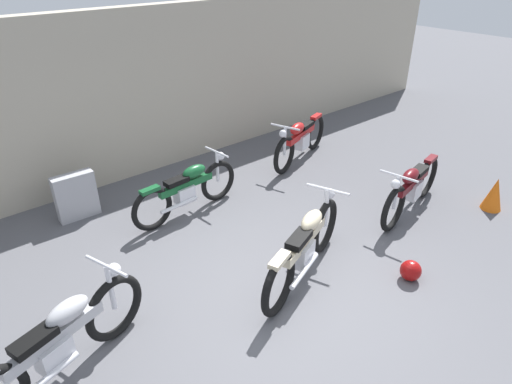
{
  "coord_description": "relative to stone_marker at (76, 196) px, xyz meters",
  "views": [
    {
      "loc": [
        -2.99,
        -2.83,
        3.79
      ],
      "look_at": [
        0.78,
        1.6,
        0.55
      ],
      "focal_mm": 31.24,
      "sensor_mm": 36.0,
      "label": 1
    }
  ],
  "objects": [
    {
      "name": "motorcycle_silver",
      "position": [
        -1.25,
        -2.88,
        0.09
      ],
      "size": [
        2.07,
        0.86,
        0.96
      ],
      "rotation": [
        0.0,
        0.0,
        0.3
      ],
      "color": "black",
      "rests_on": "ground_plane"
    },
    {
      "name": "ground_plane",
      "position": [
        1.23,
        -3.56,
        -0.37
      ],
      "size": [
        40.0,
        40.0,
        0.0
      ],
      "primitive_type": "plane",
      "color": "#56565B"
    },
    {
      "name": "stone_marker",
      "position": [
        0.0,
        0.0,
        0.0
      ],
      "size": [
        0.63,
        0.22,
        0.75
      ],
      "primitive_type": "cube",
      "rotation": [
        0.0,
        0.0,
        -0.04
      ],
      "color": "#9E9EA3",
      "rests_on": "ground_plane"
    },
    {
      "name": "traffic_cone",
      "position": [
        5.22,
        -4.12,
        -0.1
      ],
      "size": [
        0.32,
        0.32,
        0.55
      ],
      "primitive_type": "cone",
      "color": "orange",
      "rests_on": "ground_plane"
    },
    {
      "name": "motorcycle_maroon",
      "position": [
        4.09,
        -3.29,
        0.07
      ],
      "size": [
        2.04,
        0.65,
        0.92
      ],
      "rotation": [
        0.0,
        0.0,
        3.32
      ],
      "color": "black",
      "rests_on": "ground_plane"
    },
    {
      "name": "building_wall",
      "position": [
        1.23,
        0.9,
        1.09
      ],
      "size": [
        18.0,
        0.3,
        2.92
      ],
      "primitive_type": "cube",
      "color": "#B2A893",
      "rests_on": "ground_plane"
    },
    {
      "name": "motorcycle_green",
      "position": [
        1.39,
        -1.02,
        0.05
      ],
      "size": [
        1.98,
        0.55,
        0.89
      ],
      "rotation": [
        0.0,
        0.0,
        0.08
      ],
      "color": "black",
      "rests_on": "ground_plane"
    },
    {
      "name": "motorcycle_cream",
      "position": [
        1.67,
        -3.31,
        0.1
      ],
      "size": [
        2.07,
        0.95,
        0.97
      ],
      "rotation": [
        0.0,
        0.0,
        0.35
      ],
      "color": "black",
      "rests_on": "ground_plane"
    },
    {
      "name": "motorcycle_red",
      "position": [
        4.17,
        -0.76,
        0.08
      ],
      "size": [
        2.01,
        0.86,
        0.94
      ],
      "rotation": [
        0.0,
        0.0,
        3.46
      ],
      "color": "black",
      "rests_on": "ground_plane"
    },
    {
      "name": "helmet",
      "position": [
        2.66,
        -4.25,
        -0.24
      ],
      "size": [
        0.27,
        0.27,
        0.27
      ],
      "primitive_type": "sphere",
      "color": "maroon",
      "rests_on": "ground_plane"
    }
  ]
}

